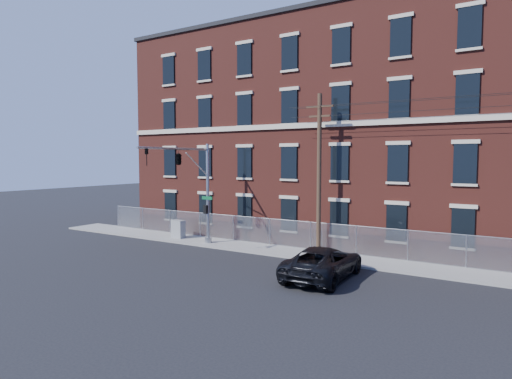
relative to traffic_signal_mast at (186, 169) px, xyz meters
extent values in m
plane|color=black|center=(6.00, -2.18, -5.39)|extent=(140.00, 140.00, 0.00)
cube|color=gray|center=(18.00, 2.82, -5.33)|extent=(65.00, 3.00, 0.12)
cube|color=maroon|center=(18.00, 11.82, 2.61)|extent=(55.00, 14.00, 16.00)
cube|color=#C0B5A0|center=(18.00, 4.74, 2.91)|extent=(55.00, 0.18, 0.35)
cube|color=black|center=(-5.83, 4.76, -3.19)|extent=(1.20, 0.10, 2.20)
cube|color=black|center=(-5.83, 4.76, 0.41)|extent=(1.20, 0.10, 2.20)
cube|color=black|center=(-5.83, 4.76, 4.21)|extent=(1.20, 0.10, 2.20)
cube|color=black|center=(-5.83, 4.76, 7.81)|extent=(1.20, 0.10, 2.20)
cube|color=black|center=(-2.17, 4.76, -3.19)|extent=(1.20, 0.10, 2.20)
cube|color=black|center=(-2.17, 4.76, 0.41)|extent=(1.20, 0.10, 2.20)
cube|color=black|center=(-2.17, 4.76, 4.21)|extent=(1.20, 0.10, 2.20)
cube|color=black|center=(-2.17, 4.76, 7.81)|extent=(1.20, 0.10, 2.20)
cube|color=black|center=(1.50, 4.76, -3.19)|extent=(1.20, 0.10, 2.20)
cube|color=black|center=(1.50, 4.76, 0.41)|extent=(1.20, 0.10, 2.20)
cube|color=black|center=(1.50, 4.76, 4.21)|extent=(1.20, 0.10, 2.20)
cube|color=black|center=(1.50, 4.76, 7.81)|extent=(1.20, 0.10, 2.20)
cube|color=black|center=(5.17, 4.76, -3.19)|extent=(1.20, 0.10, 2.20)
cube|color=black|center=(5.17, 4.76, 0.41)|extent=(1.20, 0.10, 2.20)
cube|color=black|center=(5.17, 4.76, 4.21)|extent=(1.20, 0.10, 2.20)
cube|color=black|center=(5.17, 4.76, 7.81)|extent=(1.20, 0.10, 2.20)
cube|color=black|center=(8.83, 4.76, -3.19)|extent=(1.20, 0.10, 2.20)
cube|color=black|center=(8.83, 4.76, 0.41)|extent=(1.20, 0.10, 2.20)
cube|color=black|center=(8.83, 4.76, 4.21)|extent=(1.20, 0.10, 2.20)
cube|color=black|center=(8.83, 4.76, 7.81)|extent=(1.20, 0.10, 2.20)
cube|color=black|center=(12.50, 4.76, -3.19)|extent=(1.20, 0.10, 2.20)
cube|color=black|center=(12.50, 4.76, 0.41)|extent=(1.20, 0.10, 2.20)
cube|color=black|center=(12.50, 4.76, 4.21)|extent=(1.20, 0.10, 2.20)
cube|color=black|center=(12.50, 4.76, 7.81)|extent=(1.20, 0.10, 2.20)
cube|color=black|center=(16.17, 4.76, -3.19)|extent=(1.20, 0.10, 2.20)
cube|color=black|center=(16.17, 4.76, 0.41)|extent=(1.20, 0.10, 2.20)
cube|color=black|center=(16.17, 4.76, 4.21)|extent=(1.20, 0.10, 2.20)
cube|color=black|center=(16.17, 4.76, 7.81)|extent=(1.20, 0.10, 2.20)
cube|color=#A5A8AD|center=(18.00, 4.12, -4.37)|extent=(59.00, 0.02, 1.80)
cylinder|color=#9EA0A5|center=(18.00, 4.12, -3.47)|extent=(59.00, 0.04, 0.04)
cylinder|color=#9EA0A5|center=(-11.50, 4.12, -4.37)|extent=(0.06, 0.06, 1.85)
cylinder|color=#9EA0A5|center=(-8.39, 4.12, -4.37)|extent=(0.06, 0.06, 1.85)
cylinder|color=#9EA0A5|center=(-5.29, 4.12, -4.37)|extent=(0.06, 0.06, 1.85)
cylinder|color=#9EA0A5|center=(-2.18, 4.12, -4.37)|extent=(0.06, 0.06, 1.85)
cylinder|color=#9EA0A5|center=(0.92, 4.12, -4.37)|extent=(0.06, 0.06, 1.85)
cylinder|color=#9EA0A5|center=(4.03, 4.12, -4.37)|extent=(0.06, 0.06, 1.85)
cylinder|color=#9EA0A5|center=(7.13, 4.12, -4.37)|extent=(0.06, 0.06, 1.85)
cylinder|color=#9EA0A5|center=(10.24, 4.12, -4.37)|extent=(0.06, 0.06, 1.85)
cylinder|color=#9EA0A5|center=(13.34, 4.12, -4.37)|extent=(0.06, 0.06, 1.85)
cylinder|color=#9EA0A5|center=(16.45, 4.12, -4.37)|extent=(0.06, 0.06, 1.85)
cylinder|color=#9EA0A5|center=(0.00, 2.32, -1.77)|extent=(0.22, 0.22, 7.00)
cylinder|color=#9EA0A5|center=(0.00, 2.32, -5.07)|extent=(0.50, 0.50, 0.40)
cylinder|color=#9EA0A5|center=(0.00, -0.93, 1.33)|extent=(0.14, 6.50, 0.14)
cylinder|color=#9EA0A5|center=(0.00, 1.12, 0.33)|extent=(0.08, 2.18, 1.56)
cube|color=#0C592D|center=(0.05, 2.17, -2.07)|extent=(0.90, 0.03, 0.22)
cube|color=black|center=(0.00, 2.07, -2.87)|extent=(0.25, 0.25, 0.60)
imported|color=black|center=(0.00, -3.48, 0.78)|extent=(0.16, 0.20, 1.00)
imported|color=black|center=(0.00, -0.68, 0.78)|extent=(0.53, 2.48, 1.00)
cylinder|color=#423021|center=(8.00, 3.42, -0.27)|extent=(0.28, 0.28, 10.00)
cube|color=#423021|center=(8.00, 3.42, 3.93)|extent=(1.80, 0.12, 0.12)
cube|color=#423021|center=(8.00, 3.42, 3.33)|extent=(1.40, 0.12, 0.12)
imported|color=black|center=(10.49, -1.64, -4.57)|extent=(2.89, 5.95, 1.63)
cube|color=gray|center=(-3.12, 2.66, -4.60)|extent=(1.12, 0.66, 1.33)
camera|label=1|loc=(19.17, -22.02, 0.68)|focal=30.74mm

